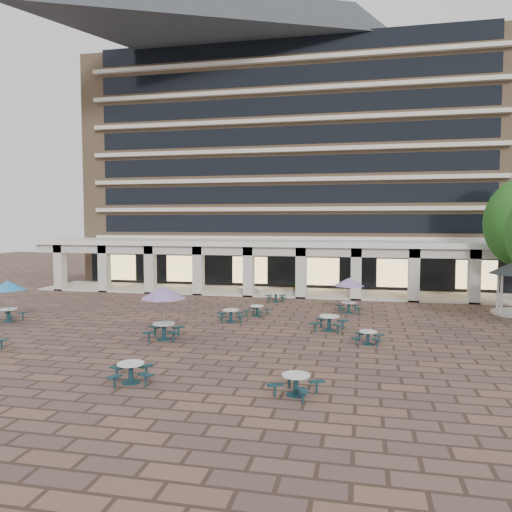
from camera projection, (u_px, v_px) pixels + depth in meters
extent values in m
plane|color=brown|center=(235.00, 330.00, 27.49)|extent=(120.00, 120.00, 0.00)
cube|color=#907051|center=(297.00, 173.00, 51.58)|extent=(40.00, 15.00, 22.00)
cube|color=beige|center=(285.00, 238.00, 44.48)|extent=(36.80, 0.50, 0.35)
cube|color=black|center=(286.00, 224.00, 44.62)|extent=(35.20, 0.05, 1.60)
cube|color=beige|center=(285.00, 209.00, 44.30)|extent=(36.80, 0.50, 0.35)
cube|color=black|center=(286.00, 194.00, 44.43)|extent=(35.20, 0.05, 1.60)
cube|color=beige|center=(285.00, 180.00, 44.12)|extent=(36.80, 0.50, 0.35)
cube|color=black|center=(286.00, 165.00, 44.25)|extent=(35.20, 0.05, 1.60)
cube|color=beige|center=(286.00, 150.00, 43.94)|extent=(36.80, 0.50, 0.35)
cube|color=black|center=(286.00, 135.00, 44.07)|extent=(35.20, 0.05, 1.60)
cube|color=beige|center=(286.00, 120.00, 43.76)|extent=(36.80, 0.50, 0.35)
cube|color=black|center=(286.00, 105.00, 43.89)|extent=(35.20, 0.05, 1.60)
cube|color=beige|center=(286.00, 90.00, 43.58)|extent=(36.80, 0.50, 0.35)
cube|color=black|center=(286.00, 75.00, 43.71)|extent=(35.20, 0.05, 1.60)
cube|color=beige|center=(286.00, 59.00, 43.39)|extent=(36.80, 0.50, 0.35)
cube|color=black|center=(286.00, 45.00, 43.53)|extent=(35.20, 0.05, 1.60)
cube|color=white|center=(280.00, 243.00, 41.82)|extent=(42.00, 6.60, 0.40)
cube|color=beige|center=(274.00, 250.00, 39.07)|extent=(42.00, 0.30, 0.90)
cube|color=black|center=(285.00, 268.00, 44.62)|extent=(38.00, 0.15, 3.20)
cube|color=beige|center=(280.00, 292.00, 42.11)|extent=(42.00, 6.00, 0.12)
cube|color=beige|center=(60.00, 267.00, 43.45)|extent=(0.80, 0.80, 4.00)
cube|color=beige|center=(104.00, 268.00, 42.56)|extent=(0.80, 0.80, 4.00)
cube|color=beige|center=(150.00, 269.00, 41.67)|extent=(0.80, 0.80, 4.00)
cube|color=beige|center=(198.00, 270.00, 40.78)|extent=(0.80, 0.80, 4.00)
cube|color=beige|center=(249.00, 271.00, 39.89)|extent=(0.80, 0.80, 4.00)
cube|color=beige|center=(301.00, 273.00, 38.99)|extent=(0.80, 0.80, 4.00)
cube|color=beige|center=(356.00, 274.00, 38.10)|extent=(0.80, 0.80, 4.00)
cube|color=beige|center=(414.00, 275.00, 37.21)|extent=(0.80, 0.80, 4.00)
cube|color=beige|center=(474.00, 276.00, 36.32)|extent=(0.80, 0.80, 4.00)
cube|color=#FFD88C|center=(120.00, 267.00, 47.87)|extent=(3.20, 0.08, 2.40)
cube|color=#FFD88C|center=(183.00, 269.00, 46.52)|extent=(3.20, 0.08, 2.40)
cube|color=#FFD88C|center=(250.00, 270.00, 45.16)|extent=(3.20, 0.08, 2.40)
cube|color=#FFD88C|center=(321.00, 271.00, 43.81)|extent=(3.20, 0.08, 2.40)
cube|color=#FFD88C|center=(396.00, 273.00, 42.46)|extent=(3.20, 0.08, 2.40)
cube|color=#FFD88C|center=(476.00, 275.00, 41.11)|extent=(3.20, 0.08, 2.40)
cylinder|color=#133039|center=(131.00, 382.00, 18.58)|extent=(0.70, 0.70, 0.04)
cylinder|color=#133039|center=(131.00, 374.00, 18.56)|extent=(0.18, 0.18, 0.66)
cylinder|color=silver|center=(131.00, 363.00, 18.53)|extent=(1.00, 1.00, 0.05)
cube|color=#133039|center=(146.00, 366.00, 19.20)|extent=(0.46, 0.61, 0.05)
cylinder|color=#133039|center=(146.00, 372.00, 19.22)|extent=(0.08, 0.08, 0.42)
cube|color=#133039|center=(117.00, 368.00, 18.99)|extent=(0.61, 0.46, 0.05)
cylinder|color=#133039|center=(117.00, 374.00, 19.00)|extent=(0.08, 0.08, 0.42)
cube|color=#133039|center=(114.00, 377.00, 17.91)|extent=(0.46, 0.61, 0.05)
cylinder|color=#133039|center=(114.00, 383.00, 17.92)|extent=(0.08, 0.08, 0.42)
cube|color=#133039|center=(146.00, 375.00, 18.12)|extent=(0.61, 0.46, 0.05)
cylinder|color=#133039|center=(146.00, 381.00, 18.14)|extent=(0.08, 0.08, 0.42)
cylinder|color=#133039|center=(296.00, 395.00, 17.24)|extent=(0.68, 0.68, 0.04)
cylinder|color=#133039|center=(296.00, 386.00, 17.22)|extent=(0.18, 0.18, 0.64)
cylinder|color=silver|center=(296.00, 375.00, 17.20)|extent=(0.98, 0.98, 0.05)
cube|color=#133039|center=(317.00, 381.00, 17.39)|extent=(0.60, 0.48, 0.05)
cylinder|color=#133039|center=(317.00, 388.00, 17.41)|extent=(0.08, 0.08, 0.41)
cube|color=#133039|center=(289.00, 376.00, 17.95)|extent=(0.48, 0.60, 0.05)
cylinder|color=#133039|center=(289.00, 383.00, 17.97)|extent=(0.08, 0.08, 0.41)
cube|color=#133039|center=(275.00, 385.00, 17.04)|extent=(0.60, 0.48, 0.05)
cylinder|color=#133039|center=(275.00, 391.00, 17.05)|extent=(0.08, 0.08, 0.41)
cube|color=#133039|center=(303.00, 390.00, 16.48)|extent=(0.48, 0.60, 0.05)
cylinder|color=#133039|center=(303.00, 397.00, 16.49)|extent=(0.08, 0.08, 0.41)
cylinder|color=#133039|center=(9.00, 321.00, 30.04)|extent=(0.70, 0.70, 0.04)
cylinder|color=#133039|center=(9.00, 316.00, 30.02)|extent=(0.18, 0.18, 0.66)
cylinder|color=silver|center=(8.00, 309.00, 29.99)|extent=(1.00, 1.00, 0.05)
cube|color=#133039|center=(23.00, 313.00, 30.44)|extent=(0.59, 0.59, 0.05)
cylinder|color=#133039|center=(23.00, 316.00, 30.45)|extent=(0.08, 0.08, 0.42)
cube|color=#133039|center=(7.00, 312.00, 30.67)|extent=(0.59, 0.59, 0.05)
cylinder|color=#133039|center=(7.00, 316.00, 30.68)|extent=(0.08, 0.08, 0.42)
cube|color=#133039|center=(10.00, 316.00, 29.36)|extent=(0.59, 0.59, 0.05)
cylinder|color=#133039|center=(10.00, 320.00, 29.37)|extent=(0.08, 0.08, 0.42)
cylinder|color=gray|center=(8.00, 301.00, 29.96)|extent=(0.05, 0.05, 2.41)
cone|color=#287EC0|center=(8.00, 286.00, 29.89)|extent=(2.11, 2.11, 0.55)
cube|color=#133039|center=(1.00, 340.00, 23.31)|extent=(0.58, 0.63, 0.05)
cylinder|color=#133039|center=(2.00, 345.00, 23.33)|extent=(0.08, 0.08, 0.44)
cylinder|color=#133039|center=(164.00, 339.00, 25.38)|extent=(0.78, 0.78, 0.04)
cylinder|color=#133039|center=(164.00, 332.00, 25.36)|extent=(0.20, 0.20, 0.74)
cylinder|color=silver|center=(164.00, 324.00, 25.33)|extent=(1.12, 1.12, 0.06)
cube|color=#133039|center=(178.00, 327.00, 25.94)|extent=(0.61, 0.68, 0.06)
cylinder|color=#133039|center=(178.00, 332.00, 25.96)|extent=(0.09, 0.09, 0.47)
cube|color=#133039|center=(155.00, 327.00, 25.99)|extent=(0.68, 0.61, 0.06)
cylinder|color=#133039|center=(155.00, 332.00, 26.01)|extent=(0.09, 0.09, 0.47)
cube|color=#133039|center=(149.00, 332.00, 24.76)|extent=(0.61, 0.68, 0.06)
cylinder|color=#133039|center=(149.00, 338.00, 24.78)|extent=(0.09, 0.09, 0.47)
cube|color=#133039|center=(174.00, 333.00, 24.71)|extent=(0.68, 0.61, 0.06)
cylinder|color=#133039|center=(174.00, 338.00, 24.73)|extent=(0.09, 0.09, 0.47)
cylinder|color=gray|center=(164.00, 313.00, 25.29)|extent=(0.06, 0.06, 2.69)
cone|color=#8F6FB0|center=(163.00, 293.00, 25.22)|extent=(2.35, 2.35, 0.62)
cylinder|color=#133039|center=(329.00, 330.00, 27.36)|extent=(0.78, 0.78, 0.04)
cylinder|color=#133039|center=(329.00, 324.00, 27.34)|extent=(0.20, 0.20, 0.74)
cylinder|color=silver|center=(329.00, 316.00, 27.31)|extent=(1.12, 1.12, 0.06)
cube|color=#133039|center=(343.00, 321.00, 27.67)|extent=(0.68, 0.61, 0.06)
cylinder|color=#133039|center=(343.00, 325.00, 27.69)|extent=(0.09, 0.09, 0.47)
cube|color=#133039|center=(321.00, 319.00, 28.13)|extent=(0.61, 0.68, 0.06)
cylinder|color=#133039|center=(321.00, 324.00, 28.15)|extent=(0.09, 0.09, 0.47)
cube|color=#133039|center=(315.00, 323.00, 26.99)|extent=(0.68, 0.61, 0.06)
cylinder|color=#133039|center=(315.00, 328.00, 27.00)|extent=(0.09, 0.09, 0.47)
cube|color=#133039|center=(338.00, 325.00, 26.53)|extent=(0.61, 0.68, 0.06)
cylinder|color=#133039|center=(338.00, 330.00, 26.55)|extent=(0.09, 0.09, 0.47)
cylinder|color=#133039|center=(231.00, 321.00, 29.82)|extent=(0.69, 0.69, 0.04)
cylinder|color=#133039|center=(231.00, 316.00, 29.80)|extent=(0.18, 0.18, 0.65)
cylinder|color=silver|center=(231.00, 310.00, 29.77)|extent=(0.98, 0.98, 0.05)
cube|color=#133039|center=(239.00, 313.00, 30.38)|extent=(0.49, 0.61, 0.05)
cylinder|color=#133039|center=(239.00, 317.00, 30.40)|extent=(0.08, 0.08, 0.41)
cube|color=#133039|center=(222.00, 313.00, 30.28)|extent=(0.61, 0.49, 0.05)
cylinder|color=#133039|center=(222.00, 317.00, 30.30)|extent=(0.08, 0.08, 0.41)
cube|color=#133039|center=(222.00, 317.00, 29.21)|extent=(0.49, 0.61, 0.05)
cylinder|color=#133039|center=(222.00, 320.00, 29.22)|extent=(0.08, 0.08, 0.41)
cube|color=#133039|center=(240.00, 316.00, 29.30)|extent=(0.61, 0.49, 0.05)
cylinder|color=#133039|center=(240.00, 320.00, 29.32)|extent=(0.08, 0.08, 0.41)
cylinder|color=#133039|center=(368.00, 344.00, 24.37)|extent=(0.61, 0.61, 0.04)
cylinder|color=#133039|center=(368.00, 339.00, 24.35)|extent=(0.16, 0.16, 0.58)
cylinder|color=silver|center=(368.00, 331.00, 24.33)|extent=(0.88, 0.88, 0.04)
cube|color=#133039|center=(379.00, 335.00, 24.63)|extent=(0.53, 0.49, 0.04)
cylinder|color=#133039|center=(379.00, 339.00, 24.65)|extent=(0.07, 0.07, 0.37)
cube|color=#133039|center=(359.00, 334.00, 24.96)|extent=(0.49, 0.53, 0.04)
cylinder|color=#133039|center=(359.00, 338.00, 24.98)|extent=(0.07, 0.07, 0.37)
cube|color=#133039|center=(356.00, 338.00, 24.06)|extent=(0.53, 0.49, 0.04)
cylinder|color=#133039|center=(356.00, 342.00, 24.07)|extent=(0.07, 0.07, 0.37)
cube|color=#133039|center=(377.00, 340.00, 23.73)|extent=(0.49, 0.53, 0.04)
cylinder|color=#133039|center=(377.00, 344.00, 23.74)|extent=(0.07, 0.07, 0.37)
cylinder|color=#133039|center=(349.00, 313.00, 32.70)|extent=(0.67, 0.67, 0.04)
cylinder|color=#133039|center=(349.00, 308.00, 32.68)|extent=(0.17, 0.17, 0.63)
cylinder|color=silver|center=(349.00, 302.00, 32.65)|extent=(0.95, 0.95, 0.05)
cube|color=#133039|center=(355.00, 305.00, 33.18)|extent=(0.51, 0.58, 0.05)
cylinder|color=#133039|center=(355.00, 309.00, 33.20)|extent=(0.08, 0.08, 0.40)
cube|color=#133039|center=(339.00, 305.00, 33.20)|extent=(0.58, 0.51, 0.05)
cylinder|color=#133039|center=(339.00, 309.00, 33.22)|extent=(0.08, 0.08, 0.40)
cube|color=#133039|center=(342.00, 308.00, 32.16)|extent=(0.51, 0.58, 0.05)
cylinder|color=#133039|center=(342.00, 311.00, 32.17)|extent=(0.08, 0.08, 0.40)
cube|color=#133039|center=(358.00, 308.00, 32.14)|extent=(0.58, 0.51, 0.05)
cylinder|color=#133039|center=(358.00, 311.00, 32.15)|extent=(0.08, 0.08, 0.40)
cylinder|color=gray|center=(349.00, 296.00, 32.62)|extent=(0.05, 0.05, 2.28)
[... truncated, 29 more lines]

